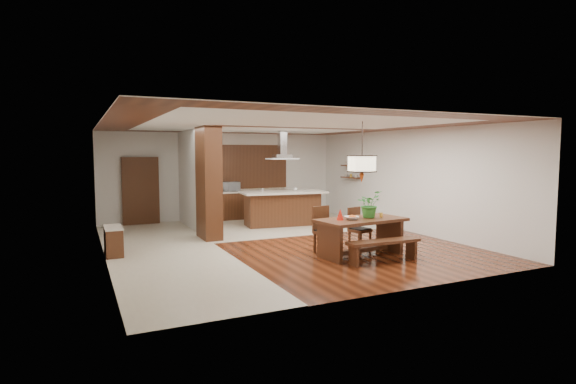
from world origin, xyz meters
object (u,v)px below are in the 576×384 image
range_hood (282,145)px  island_cup (295,189)px  hallway_console (113,241)px  dining_table (361,228)px  microwave (231,187)px  dining_chair_right (360,228)px  kitchen_island (283,208)px  foliage_plant (369,204)px  pendant_lantern (362,152)px  dining_bench (384,251)px  fruit_bowl (352,218)px  dining_chair_left (326,230)px

range_hood → island_cup: (0.40, -0.08, -1.36)m
hallway_console → dining_table: bearing=-25.5°
hallway_console → microwave: (3.98, 4.01, 0.79)m
island_cup → microwave: (-1.44, 1.98, -0.00)m
dining_chair_right → kitchen_island: size_ratio=0.36×
dining_chair_right → foliage_plant: foliage_plant is taller
pendant_lantern → kitchen_island: (0.15, 4.42, -1.70)m
dining_bench → fruit_bowl: bearing=119.4°
dining_bench → kitchen_island: bearing=89.2°
hallway_console → island_cup: bearing=20.6°
fruit_bowl → kitchen_island: size_ratio=0.11×
dining_table → pendant_lantern: bearing=0.0°
dining_chair_left → kitchen_island: bearing=70.9°
foliage_plant → island_cup: size_ratio=4.94×
pendant_lantern → dining_table: bearing=180.0°
dining_chair_right → fruit_bowl: (-0.70, -0.71, 0.37)m
dining_bench → kitchen_island: 5.13m
dining_bench → microwave: size_ratio=2.89×
dining_table → range_hood: size_ratio=2.27×
dining_table → microwave: bearing=97.9°
dining_chair_right → foliage_plant: bearing=-121.6°
dining_bench → pendant_lantern: 2.14m
hallway_console → pendant_lantern: 5.72m
foliage_plant → dining_chair_left: bearing=148.1°
pendant_lantern → range_hood: bearing=88.0°
dining_chair_left → hallway_console: bearing=148.7°
dining_chair_right → dining_bench: bearing=-118.9°
hallway_console → range_hood: 5.85m
foliage_plant → microwave: 6.37m
kitchen_island → dining_table: bearing=-85.8°
dining_chair_left → foliage_plant: (0.79, -0.49, 0.59)m
foliage_plant → pendant_lantern: bearing=-168.7°
kitchen_island → foliage_plant: bearing=-82.7°
pendant_lantern → island_cup: bearing=82.7°
dining_chair_left → foliage_plant: foliage_plant is taller
dining_chair_left → island_cup: size_ratio=8.60×
island_cup → microwave: 2.44m
dining_bench → range_hood: bearing=89.2°
kitchen_island → microwave: 2.24m
dining_chair_left → fruit_bowl: size_ratio=3.39×
hallway_console → range_hood: range_hood is taller
dining_table → island_cup: size_ratio=16.94×
dining_chair_right → range_hood: 4.28m
range_hood → microwave: (-1.03, 1.90, -1.36)m
foliage_plant → kitchen_island: foliage_plant is taller
hallway_console → kitchen_island: (5.01, 2.11, 0.23)m
dining_table → dining_bench: bearing=-83.7°
dining_table → kitchen_island: size_ratio=0.77×
hallway_console → dining_chair_left: bearing=-22.4°
dining_table → dining_chair_left: bearing=135.6°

